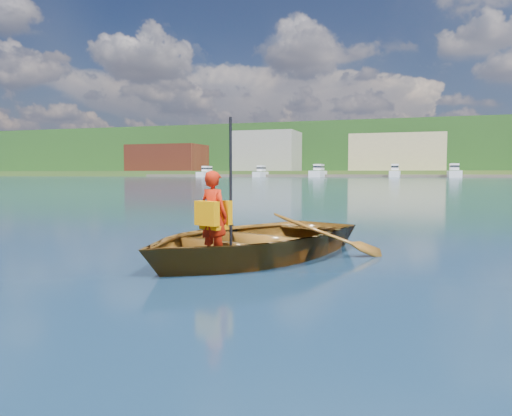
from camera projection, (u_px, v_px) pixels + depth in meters
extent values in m
plane|color=#0C183D|center=(312.00, 254.00, 7.39)|extent=(600.00, 600.00, 0.00)
imported|color=brown|center=(251.00, 240.00, 7.00)|extent=(4.04, 4.68, 0.81)
imported|color=#B41A07|center=(214.00, 216.00, 6.18)|extent=(0.48, 0.40, 1.12)
cube|color=orange|center=(207.00, 213.00, 6.09)|extent=(0.35, 0.22, 0.30)
cube|color=orange|center=(220.00, 212.00, 6.27)|extent=(0.35, 0.20, 0.30)
cube|color=orange|center=(214.00, 227.00, 6.19)|extent=(0.36, 0.31, 0.05)
cylinder|color=black|center=(231.00, 189.00, 6.18)|extent=(0.05, 0.05, 1.78)
cube|color=#305723|center=(413.00, 174.00, 187.69)|extent=(400.00, 80.00, 2.00)
cube|color=#2B4C20|center=(414.00, 152.00, 234.46)|extent=(400.00, 100.00, 22.00)
cube|color=brown|center=(389.00, 176.00, 149.87)|extent=(160.04, 9.78, 0.80)
cube|color=brown|center=(167.00, 158.00, 191.13)|extent=(28.00, 16.00, 10.00)
cube|color=gray|center=(267.00, 151.00, 178.73)|extent=(22.00, 16.00, 14.00)
cube|color=tan|center=(397.00, 153.00, 165.00)|extent=(30.00, 16.00, 12.00)
cube|color=white|center=(206.00, 175.00, 162.81)|extent=(2.73, 9.74, 1.74)
cube|color=white|center=(207.00, 169.00, 163.60)|extent=(1.91, 4.38, 1.80)
cube|color=black|center=(207.00, 168.00, 163.59)|extent=(1.96, 4.58, 0.50)
cube|color=white|center=(260.00, 175.00, 157.06)|extent=(2.55, 9.11, 1.84)
cube|color=white|center=(261.00, 168.00, 157.78)|extent=(1.79, 4.10, 1.80)
cube|color=black|center=(261.00, 168.00, 157.78)|extent=(1.84, 4.28, 0.50)
cube|color=white|center=(318.00, 174.00, 151.43)|extent=(3.43, 12.23, 2.14)
cube|color=white|center=(319.00, 167.00, 152.44)|extent=(2.40, 5.51, 1.80)
cube|color=black|center=(319.00, 167.00, 152.43)|extent=(2.47, 5.75, 0.50)
cube|color=white|center=(395.00, 174.00, 144.52)|extent=(2.84, 10.13, 2.09)
cube|color=white|center=(395.00, 167.00, 145.34)|extent=(1.99, 4.56, 1.80)
cube|color=black|center=(395.00, 167.00, 145.33)|extent=(2.04, 4.76, 0.50)
cube|color=white|center=(454.00, 174.00, 139.60)|extent=(3.33, 11.89, 2.12)
cube|color=white|center=(454.00, 167.00, 140.58)|extent=(2.33, 5.35, 1.80)
cube|color=black|center=(454.00, 166.00, 140.57)|extent=(2.40, 5.59, 0.50)
cylinder|color=#382314|center=(377.00, 162.00, 200.08)|extent=(0.80, 0.80, 3.84)
sphere|color=#1F551D|center=(377.00, 149.00, 199.72)|extent=(7.16, 7.16, 7.16)
cylinder|color=#382314|center=(328.00, 148.00, 247.62)|extent=(0.80, 0.80, 2.78)
sphere|color=#1F551D|center=(328.00, 141.00, 247.36)|extent=(5.19, 5.19, 5.19)
cylinder|color=#382314|center=(447.00, 137.00, 259.71)|extent=(0.80, 0.80, 2.79)
sphere|color=#1F551D|center=(447.00, 130.00, 259.45)|extent=(5.21, 5.21, 5.21)
cylinder|color=#382314|center=(145.00, 154.00, 262.87)|extent=(0.80, 0.80, 3.68)
sphere|color=#1F551D|center=(145.00, 145.00, 262.53)|extent=(6.87, 6.87, 6.87)
cylinder|color=#382314|center=(435.00, 145.00, 233.91)|extent=(0.80, 0.80, 3.33)
sphere|color=#1F551D|center=(435.00, 136.00, 233.60)|extent=(6.22, 6.22, 6.22)
cylinder|color=#382314|center=(284.00, 165.00, 208.17)|extent=(0.80, 0.80, 3.34)
sphere|color=#1F551D|center=(284.00, 154.00, 207.86)|extent=(6.24, 6.24, 6.24)
cylinder|color=#382314|center=(254.00, 139.00, 298.25)|extent=(0.80, 0.80, 3.81)
sphere|color=#1F551D|center=(254.00, 131.00, 297.90)|extent=(7.10, 7.10, 7.10)
cylinder|color=#382314|center=(508.00, 151.00, 206.99)|extent=(0.80, 0.80, 3.76)
sphere|color=#1F551D|center=(508.00, 139.00, 206.64)|extent=(7.02, 7.02, 7.02)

